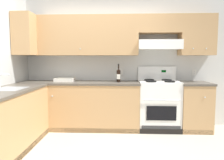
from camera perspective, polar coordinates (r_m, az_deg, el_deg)
The scene contains 7 objects.
ground_plane at distance 3.14m, azimuth -5.27°, elevation -19.79°, with size 7.04×7.04×0.00m, color #B2AA99.
wall_back at distance 4.34m, azimuth 2.57°, elevation 7.36°, with size 4.68×0.57×2.55m.
counter_back_run at distance 4.16m, azimuth -2.57°, elevation -6.81°, with size 3.60×0.65×0.91m.
counter_left_run at distance 3.37m, azimuth -27.14°, elevation -10.23°, with size 0.63×1.91×1.13m.
stove at distance 4.21m, azimuth 12.38°, elevation -6.41°, with size 0.76×0.62×1.20m.
wine_bottle at distance 4.05m, azimuth 1.76°, elevation 1.37°, with size 0.08×0.08×0.35m.
bowl at distance 4.31m, azimuth -12.62°, elevation -0.06°, with size 0.37×0.25×0.06m.
Camera 1 is at (0.40, -2.81, 1.34)m, focal length 34.10 mm.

